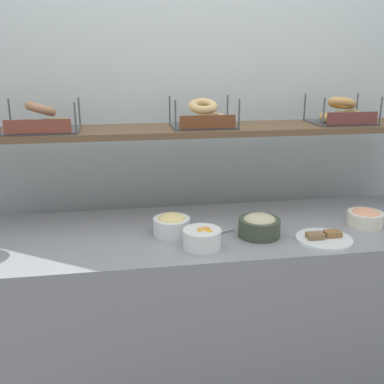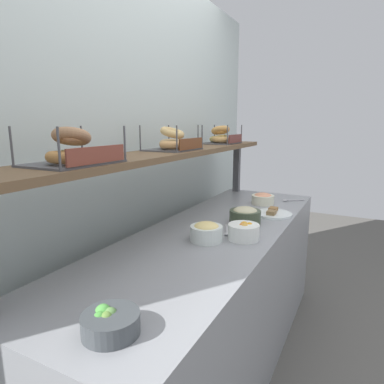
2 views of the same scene
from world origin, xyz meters
name	(u,v)px [view 2 (image 2 of 2)]	position (x,y,z in m)	size (l,w,h in m)	color
ground_plane	(212,364)	(0.00, 0.00, 0.00)	(8.00, 8.00, 0.00)	#595651
back_wall	(132,162)	(0.00, 0.55, 1.20)	(3.52, 0.06, 2.40)	silver
deli_counter	(213,300)	(0.00, 0.00, 0.42)	(2.32, 0.70, 0.85)	gray
shelf_riser_right	(237,168)	(1.10, 0.27, 1.05)	(0.05, 0.05, 0.40)	#4C4C51
upper_shelf	(171,153)	(0.00, 0.27, 1.26)	(2.28, 0.32, 0.03)	brown
bowl_fruit_salad	(244,231)	(-0.07, -0.20, 0.89)	(0.16, 0.16, 0.09)	white
bowl_tuna_salad	(245,215)	(0.20, -0.11, 0.90)	(0.18, 0.18, 0.10)	#3C4833
bowl_veggie_mix	(110,322)	(-0.99, -0.12, 0.88)	(0.16, 0.16, 0.07)	#42474B
bowl_egg_salad	(206,232)	(-0.18, -0.04, 0.90)	(0.16, 0.16, 0.10)	white
bowl_lox_spread	(263,198)	(0.73, -0.07, 0.89)	(0.16, 0.16, 0.08)	#ECEBCC
serving_plate_white	(273,213)	(0.46, -0.21, 0.86)	(0.24, 0.24, 0.04)	white
serving_spoon_near_plate	(290,200)	(0.91, -0.23, 0.86)	(0.12, 0.15, 0.01)	#B7B7BC
serving_spoon_by_edge	(227,231)	(-0.01, -0.08, 0.86)	(0.17, 0.09, 0.01)	#B7B7BC
bagel_basket_everything	(73,152)	(-0.73, 0.25, 1.32)	(0.33, 0.25, 0.14)	#4C4C51
bagel_basket_plain	(173,142)	(0.02, 0.27, 1.33)	(0.31, 0.26, 0.14)	#4C4C51
bagel_basket_sesame	(221,137)	(0.74, 0.27, 1.33)	(0.31, 0.25, 0.14)	#4C4C51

